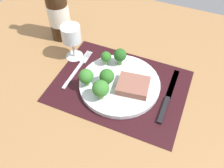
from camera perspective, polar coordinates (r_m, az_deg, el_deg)
name	(u,v)px	position (r cm, az deg, el deg)	size (l,w,h in cm)	color
ground_plane	(119,89)	(79.25, 1.77, -1.19)	(140.00, 110.00, 3.00)	#996D42
placemat	(120,86)	(77.99, 1.80, -0.42)	(42.24, 31.51, 0.30)	black
plate	(120,84)	(77.26, 1.82, 0.04)	(25.96, 25.96, 1.60)	silver
steak	(133,86)	(74.43, 5.03, -0.38)	(9.61, 8.19, 2.36)	#8C5647
broccoli_near_steak	(86,76)	(73.83, -6.17, 1.78)	(4.67, 4.67, 6.05)	#5B8942
broccoli_center	(120,55)	(79.83, 1.92, 6.80)	(4.28, 4.28, 6.15)	#5B8942
broccoli_front_edge	(101,89)	(69.56, -2.71, -1.13)	(5.06, 5.06, 6.82)	#6B994C
broccoli_back_left	(106,57)	(80.35, -1.43, 6.43)	(3.55, 3.55, 4.95)	#6B994C
broccoli_near_fork	(107,76)	(74.03, -1.24, 1.81)	(4.66, 4.66, 5.58)	#5B8942
fork	(78,68)	(83.59, -8.11, 3.74)	(2.40, 19.20, 0.50)	silver
knife	(167,99)	(76.01, 13.00, -3.44)	(1.80, 23.00, 0.80)	black
wine_bottle	(58,11)	(92.20, -12.74, 16.64)	(7.81, 7.81, 31.43)	#331E0F
wine_glass	(71,36)	(83.08, -9.62, 11.16)	(6.58, 6.58, 12.89)	silver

